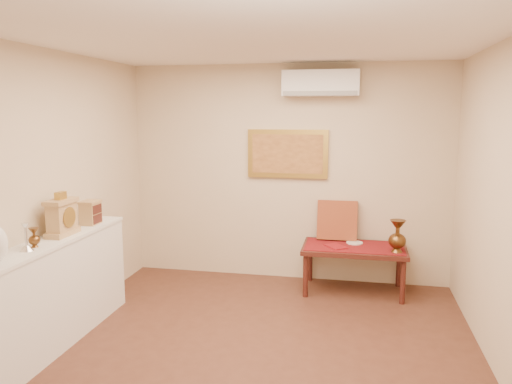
% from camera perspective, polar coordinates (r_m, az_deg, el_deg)
% --- Properties ---
extents(floor, '(4.50, 4.50, 0.00)m').
position_cam_1_polar(floor, '(4.53, -0.68, -18.66)').
color(floor, '#583122').
rests_on(floor, ground).
extents(ceiling, '(4.50, 4.50, 0.00)m').
position_cam_1_polar(ceiling, '(4.05, -0.76, 17.44)').
color(ceiling, white).
rests_on(ceiling, ground).
extents(wall_back, '(4.00, 0.02, 2.70)m').
position_cam_1_polar(wall_back, '(6.27, 3.64, 2.13)').
color(wall_back, beige).
rests_on(wall_back, ground).
extents(wall_front, '(4.00, 0.02, 2.70)m').
position_cam_1_polar(wall_front, '(2.02, -14.73, -13.38)').
color(wall_front, beige).
rests_on(wall_front, ground).
extents(wall_left, '(0.02, 4.50, 2.70)m').
position_cam_1_polar(wall_left, '(4.91, -24.20, -0.63)').
color(wall_left, beige).
rests_on(wall_left, ground).
extents(candlestick, '(0.11, 0.11, 0.23)m').
position_cam_1_polar(candlestick, '(4.54, -24.80, -4.70)').
color(candlestick, silver).
rests_on(candlestick, display_ledge).
extents(brass_urn_small, '(0.10, 0.10, 0.22)m').
position_cam_1_polar(brass_urn_small, '(4.63, -24.04, -4.48)').
color(brass_urn_small, brown).
rests_on(brass_urn_small, display_ledge).
extents(table_cloth, '(1.14, 0.59, 0.01)m').
position_cam_1_polar(table_cloth, '(6.01, 11.17, -6.09)').
color(table_cloth, maroon).
rests_on(table_cloth, low_table).
extents(brass_urn_tall, '(0.20, 0.20, 0.45)m').
position_cam_1_polar(brass_urn_tall, '(5.81, 15.87, -4.48)').
color(brass_urn_tall, brown).
rests_on(brass_urn_tall, table_cloth).
extents(plate, '(0.20, 0.20, 0.01)m').
position_cam_1_polar(plate, '(6.12, 11.20, -5.71)').
color(plate, silver).
rests_on(plate, table_cloth).
extents(menu, '(0.29, 0.31, 0.01)m').
position_cam_1_polar(menu, '(5.92, 9.12, -6.16)').
color(menu, maroon).
rests_on(menu, table_cloth).
extents(cushion, '(0.48, 0.20, 0.49)m').
position_cam_1_polar(cushion, '(6.21, 9.26, -3.20)').
color(cushion, maroon).
rests_on(cushion, table_cloth).
extents(display_ledge, '(0.37, 2.02, 0.98)m').
position_cam_1_polar(display_ledge, '(5.02, -21.89, -10.43)').
color(display_ledge, silver).
rests_on(display_ledge, floor).
extents(mantel_clock, '(0.17, 0.36, 0.41)m').
position_cam_1_polar(mantel_clock, '(4.95, -21.28, -2.66)').
color(mantel_clock, tan).
rests_on(mantel_clock, display_ledge).
extents(wooden_chest, '(0.16, 0.21, 0.24)m').
position_cam_1_polar(wooden_chest, '(5.36, -18.38, -2.22)').
color(wooden_chest, tan).
rests_on(wooden_chest, display_ledge).
extents(low_table, '(1.20, 0.70, 0.55)m').
position_cam_1_polar(low_table, '(6.02, 11.15, -6.73)').
color(low_table, '#461B15').
rests_on(low_table, floor).
extents(painting, '(1.00, 0.06, 0.60)m').
position_cam_1_polar(painting, '(6.22, 3.63, 4.38)').
color(painting, '#AF8B38').
rests_on(painting, wall_back).
extents(ac_unit, '(0.90, 0.25, 0.30)m').
position_cam_1_polar(ac_unit, '(6.06, 7.40, 12.23)').
color(ac_unit, silver).
rests_on(ac_unit, wall_back).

